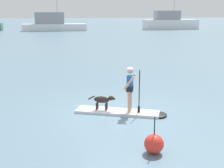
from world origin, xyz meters
TOP-DOWN VIEW (x-y plane):
  - ground_plane at (0.00, 0.00)m, footprint 400.00×400.00m
  - paddleboard at (0.21, -0.09)m, footprint 3.44×1.99m
  - person_paddler at (0.45, -0.19)m, footprint 0.68×0.60m
  - dog at (-0.51, 0.22)m, footprint 1.01×0.49m
  - moored_boat_far_port at (-1.83, 53.40)m, footprint 12.96×3.57m
  - moored_boat_far_starboard at (23.88, 53.82)m, footprint 12.32×3.70m
  - marker_buoy at (0.26, -3.44)m, footprint 0.54×0.54m

SIDE VIEW (x-z plane):
  - ground_plane at x=0.00m, z-range 0.00..0.00m
  - paddleboard at x=0.21m, z-range 0.00..0.10m
  - marker_buoy at x=0.26m, z-range -0.25..0.79m
  - dog at x=-0.51m, z-range 0.20..0.76m
  - person_paddler at x=0.45m, z-range 0.23..1.90m
  - moored_boat_far_port at x=-1.83m, z-range -3.33..6.11m
  - moored_boat_far_starboard at x=23.88m, z-range -4.32..7.46m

